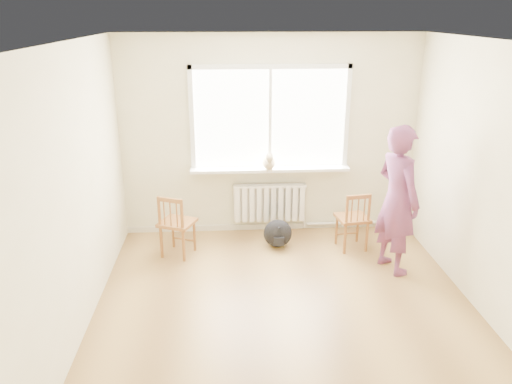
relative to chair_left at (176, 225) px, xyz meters
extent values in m
plane|color=#A87F44|center=(1.24, -1.49, -0.42)|extent=(4.50, 4.50, 0.00)
plane|color=white|center=(1.24, -1.49, 2.28)|extent=(4.50, 4.50, 0.00)
cube|color=beige|center=(1.24, 0.76, 0.93)|extent=(4.00, 0.01, 2.70)
cube|color=white|center=(1.24, 0.74, 1.18)|extent=(2.00, 0.02, 1.30)
cube|color=white|center=(1.24, 0.72, 1.86)|extent=(2.12, 0.05, 0.06)
cube|color=white|center=(0.21, 0.72, 1.18)|extent=(0.06, 0.05, 1.42)
cube|color=white|center=(2.27, 0.72, 1.18)|extent=(0.06, 0.05, 1.42)
cube|color=white|center=(1.24, 0.72, 1.18)|extent=(0.04, 0.05, 1.30)
cube|color=white|center=(1.24, 0.65, 0.51)|extent=(2.15, 0.22, 0.04)
cube|color=white|center=(1.24, 0.71, 0.01)|extent=(1.00, 0.02, 0.55)
cube|color=white|center=(1.24, 0.66, 0.01)|extent=(1.00, 0.10, 0.51)
cube|color=white|center=(1.24, 0.66, 0.27)|extent=(1.00, 0.12, 0.03)
cylinder|color=silver|center=(2.49, 0.70, -0.34)|extent=(1.40, 0.04, 0.04)
cube|color=beige|center=(1.24, 0.75, -0.38)|extent=(4.00, 0.03, 0.08)
cube|color=#9B5C2D|center=(0.02, 0.04, 0.02)|extent=(0.53, 0.52, 0.04)
cylinder|color=#9B5C2D|center=(0.22, 0.13, -0.20)|extent=(0.03, 0.03, 0.44)
cylinder|color=#9B5C2D|center=(-0.07, 0.25, -0.20)|extent=(0.03, 0.03, 0.44)
cylinder|color=#9B5C2D|center=(0.10, -0.16, -0.20)|extent=(0.03, 0.03, 0.44)
cylinder|color=#9B5C2D|center=(-0.19, -0.04, -0.20)|extent=(0.03, 0.03, 0.44)
cylinder|color=#9B5C2D|center=(0.10, -0.16, 0.00)|extent=(0.04, 0.04, 0.83)
cylinder|color=#9B5C2D|center=(-0.19, -0.04, 0.00)|extent=(0.04, 0.04, 0.83)
cube|color=#9B5C2D|center=(-0.04, -0.10, 0.38)|extent=(0.32, 0.16, 0.05)
cylinder|color=#9B5C2D|center=(0.04, -0.13, 0.21)|extent=(0.02, 0.02, 0.33)
cylinder|color=#9B5C2D|center=(-0.04, -0.10, 0.21)|extent=(0.02, 0.02, 0.33)
cylinder|color=#9B5C2D|center=(-0.12, -0.07, 0.21)|extent=(0.02, 0.02, 0.33)
cube|color=#9B5C2D|center=(2.27, 0.09, 0.01)|extent=(0.45, 0.43, 0.04)
cylinder|color=#9B5C2D|center=(2.40, 0.26, -0.21)|extent=(0.03, 0.03, 0.42)
cylinder|color=#9B5C2D|center=(2.10, 0.21, -0.21)|extent=(0.03, 0.03, 0.42)
cylinder|color=#9B5C2D|center=(2.44, -0.04, -0.21)|extent=(0.03, 0.03, 0.42)
cylinder|color=#9B5C2D|center=(2.15, -0.08, -0.21)|extent=(0.03, 0.03, 0.42)
cylinder|color=#9B5C2D|center=(2.44, -0.04, -0.02)|extent=(0.04, 0.04, 0.80)
cylinder|color=#9B5C2D|center=(2.15, -0.08, -0.02)|extent=(0.04, 0.04, 0.80)
cube|color=#9B5C2D|center=(2.30, -0.06, 0.35)|extent=(0.32, 0.08, 0.05)
cylinder|color=#9B5C2D|center=(2.38, -0.05, 0.18)|extent=(0.02, 0.02, 0.32)
cylinder|color=#9B5C2D|center=(2.30, -0.06, 0.18)|extent=(0.02, 0.02, 0.32)
cylinder|color=#9B5C2D|center=(2.21, -0.07, 0.18)|extent=(0.02, 0.02, 0.32)
imported|color=#C94360|center=(2.62, -0.50, 0.47)|extent=(0.63, 0.76, 1.78)
ellipsoid|color=beige|center=(1.22, 0.58, 0.63)|extent=(0.17, 0.25, 0.19)
sphere|color=beige|center=(1.22, 0.46, 0.72)|extent=(0.10, 0.10, 0.10)
cone|color=beige|center=(1.19, 0.46, 0.77)|extent=(0.03, 0.03, 0.04)
cone|color=beige|center=(1.25, 0.46, 0.77)|extent=(0.03, 0.03, 0.04)
cylinder|color=beige|center=(1.22, 0.71, 0.57)|extent=(0.02, 0.17, 0.02)
cylinder|color=beige|center=(1.19, 0.49, 0.58)|extent=(0.02, 0.02, 0.09)
cylinder|color=beige|center=(1.25, 0.49, 0.58)|extent=(0.02, 0.02, 0.09)
ellipsoid|color=black|center=(1.31, 0.18, -0.23)|extent=(0.40, 0.32, 0.38)
camera|label=1|loc=(0.65, -5.78, 2.53)|focal=35.00mm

